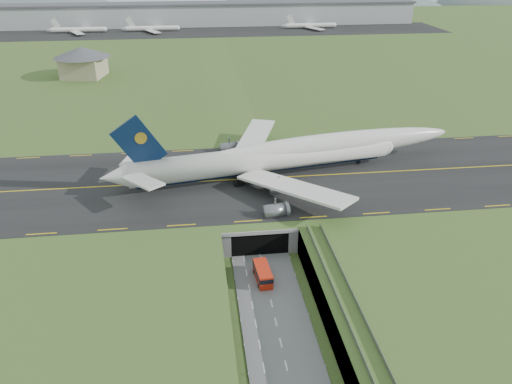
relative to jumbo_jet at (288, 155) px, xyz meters
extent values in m
plane|color=#3C5723|center=(-10.70, -35.00, -11.30)|extent=(900.00, 900.00, 0.00)
cube|color=gray|center=(-10.70, -35.00, -8.30)|extent=(800.00, 800.00, 6.00)
cube|color=slate|center=(-10.70, -42.50, -11.20)|extent=(12.00, 75.00, 0.20)
cube|color=black|center=(-10.70, -2.00, -5.21)|extent=(800.00, 44.00, 0.18)
cube|color=gray|center=(-10.70, -16.00, -5.80)|extent=(16.00, 22.00, 1.00)
cube|color=gray|center=(-17.70, -16.00, -8.30)|extent=(2.00, 22.00, 6.00)
cube|color=gray|center=(-3.70, -16.00, -8.30)|extent=(2.00, 22.00, 6.00)
cube|color=black|center=(-10.70, -21.00, -8.80)|extent=(12.00, 12.00, 5.00)
cube|color=#A8A8A3|center=(-10.70, -27.05, -5.70)|extent=(17.00, 0.50, 0.80)
cube|color=#A8A8A3|center=(0.30, -53.50, -5.50)|extent=(3.00, 53.00, 0.50)
cube|color=gray|center=(-1.10, -53.50, -4.75)|extent=(0.06, 53.00, 1.00)
cube|color=gray|center=(1.70, -53.50, -4.75)|extent=(0.06, 53.00, 1.00)
cylinder|color=#A8A8A3|center=(0.30, -63.00, -8.50)|extent=(0.90, 0.90, 5.60)
cylinder|color=#A8A8A3|center=(0.30, -51.00, -8.50)|extent=(0.90, 0.90, 5.60)
cylinder|color=#A8A8A3|center=(0.30, -39.00, -8.50)|extent=(0.90, 0.90, 5.60)
cylinder|color=silver|center=(-6.36, -1.17, -0.27)|extent=(66.04, 18.02, 6.21)
sphere|color=silver|center=(26.10, 4.79, -0.27)|extent=(7.09, 7.09, 6.09)
cone|color=silver|center=(-41.68, -7.65, -0.27)|extent=(7.75, 7.03, 5.90)
ellipsoid|color=silver|center=(11.17, 2.05, 1.13)|extent=(69.22, 18.13, 6.52)
ellipsoid|color=black|center=(25.14, 4.61, 0.51)|extent=(4.77, 3.46, 2.17)
cylinder|color=#081732|center=(-6.36, -1.17, -2.69)|extent=(62.14, 13.88, 2.61)
cube|color=silver|center=(-7.25, 14.46, -1.24)|extent=(16.16, 29.68, 2.61)
cube|color=silver|center=(-37.27, 0.57, 1.19)|extent=(7.39, 11.50, 0.99)
cube|color=silver|center=(-1.65, -16.09, -1.24)|extent=(24.02, 26.56, 2.61)
cube|color=silver|center=(-34.64, -13.75, 1.19)|extent=(10.06, 11.09, 0.99)
cube|color=#081732|center=(-35.48, -6.51, 7.01)|extent=(12.25, 2.80, 13.73)
cylinder|color=gold|center=(-35.00, -6.42, 8.47)|extent=(2.80, 1.16, 2.72)
cylinder|color=slate|center=(-7.33, 8.03, -4.25)|extent=(5.54, 4.06, 3.20)
cylinder|color=slate|center=(-13.68, 17.23, -4.25)|extent=(5.54, 4.06, 3.20)
cylinder|color=slate|center=(-4.00, -10.11, -4.25)|extent=(5.54, 4.06, 3.20)
cylinder|color=slate|center=(-6.68, -20.96, -4.25)|extent=(5.54, 4.06, 3.20)
cylinder|color=black|center=(19.61, 3.60, -4.59)|extent=(1.14, 0.67, 1.07)
cube|color=black|center=(-10.66, -1.95, -4.44)|extent=(6.95, 7.73, 1.36)
cube|color=red|center=(-11.32, -35.69, -9.70)|extent=(3.13, 7.16, 2.79)
cube|color=black|center=(-11.32, -35.69, -9.15)|extent=(3.19, 7.26, 0.93)
cube|color=black|center=(-11.32, -35.69, -10.87)|extent=(2.91, 6.69, 0.47)
cylinder|color=black|center=(-12.35, -38.10, -10.79)|extent=(0.39, 0.86, 0.84)
cylinder|color=black|center=(-12.71, -33.46, -10.79)|extent=(0.39, 0.86, 0.84)
cylinder|color=black|center=(-9.94, -37.92, -10.79)|extent=(0.39, 0.86, 0.84)
cylinder|color=black|center=(-10.29, -33.28, -10.79)|extent=(0.39, 0.86, 0.84)
cube|color=tan|center=(-70.25, 113.70, -0.95)|extent=(18.94, 18.94, 8.70)
cone|color=#4C4C51|center=(-70.25, 113.70, 5.58)|extent=(27.78, 27.78, 4.35)
cube|color=#B2B2B2|center=(-10.70, 265.00, 2.20)|extent=(300.00, 22.00, 15.00)
cube|color=#4C4C51|center=(-10.70, 265.00, 9.70)|extent=(302.00, 24.00, 1.20)
cube|color=black|center=(-10.70, 235.00, -5.16)|extent=(320.00, 50.00, 0.08)
cylinder|color=silver|center=(-96.69, 240.00, -3.12)|extent=(34.00, 3.20, 3.20)
cylinder|color=silver|center=(-48.77, 240.00, -3.12)|extent=(34.00, 3.20, 3.20)
cylinder|color=silver|center=(59.60, 240.00, -3.12)|extent=(34.00, 3.20, 3.20)
ellipsoid|color=#51615E|center=(-190.70, 395.00, -15.30)|extent=(220.00, 77.00, 56.00)
ellipsoid|color=#51615E|center=(109.30, 395.00, -15.30)|extent=(260.00, 91.00, 44.00)
camera|label=1|loc=(-22.33, -113.92, 47.15)|focal=35.00mm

